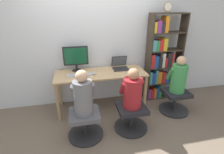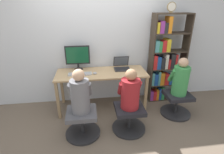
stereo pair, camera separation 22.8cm
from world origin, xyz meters
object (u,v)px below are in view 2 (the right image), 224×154
object	(u,v)px
person_at_laptop	(130,91)
office_chair_side	(177,103)
office_chair_right	(129,118)
bookshelf	(164,62)
person_near_shelf	(181,79)
keyboard	(80,74)
desk_clock	(172,7)
laptop	(122,66)
person_at_monitor	(80,94)
office_chair_left	(82,122)
desktop_monitor	(78,57)

from	to	relation	value
person_at_laptop	office_chair_side	xyz separation A→B (m)	(1.00, 0.31, -0.49)
office_chair_right	office_chair_side	bearing A→B (deg)	17.62
bookshelf	person_near_shelf	distance (m)	0.59
keyboard	desk_clock	bearing A→B (deg)	5.19
office_chair_right	desk_clock	distance (m)	2.09
laptop	person_near_shelf	distance (m)	1.12
office_chair_side	person_near_shelf	bearing A→B (deg)	90.00
keyboard	office_chair_side	xyz separation A→B (m)	(1.79, -0.37, -0.55)
person_at_monitor	person_near_shelf	bearing A→B (deg)	10.78
laptop	person_at_monitor	bearing A→B (deg)	-131.90
office_chair_left	office_chair_right	world-z (taller)	same
office_chair_left	office_chair_side	bearing A→B (deg)	10.78
office_chair_left	keyboard	bearing A→B (deg)	91.53
office_chair_left	desk_clock	bearing A→B (deg)	27.25
desktop_monitor	person_near_shelf	bearing A→B (deg)	-18.84
office_chair_left	desktop_monitor	bearing A→B (deg)	93.28
desktop_monitor	person_near_shelf	xyz separation A→B (m)	(1.82, -0.62, -0.29)
keyboard	office_chair_right	bearing A→B (deg)	-41.06
keyboard	person_at_laptop	distance (m)	1.05
keyboard	bookshelf	distance (m)	1.71
office_chair_right	keyboard	bearing A→B (deg)	138.94
laptop	desk_clock	world-z (taller)	desk_clock
keyboard	office_chair_side	size ratio (longest dim) A/B	0.76
office_chair_right	bookshelf	size ratio (longest dim) A/B	0.31
person_at_laptop	desk_clock	xyz separation A→B (m)	(0.90, 0.84, 1.20)
person_at_monitor	office_chair_side	xyz separation A→B (m)	(1.77, 0.33, -0.52)
desk_clock	office_chair_right	bearing A→B (deg)	-136.98
person_at_laptop	desk_clock	world-z (taller)	desk_clock
office_chair_right	person_near_shelf	bearing A→B (deg)	17.91
keyboard	person_near_shelf	size ratio (longest dim) A/B	0.62
desk_clock	laptop	bearing A→B (deg)	177.58
bookshelf	person_near_shelf	xyz separation A→B (m)	(0.09, -0.58, -0.12)
person_at_monitor	bookshelf	world-z (taller)	bookshelf
laptop	desk_clock	distance (m)	1.40
desk_clock	office_chair_side	world-z (taller)	desk_clock
keyboard	bookshelf	size ratio (longest dim) A/B	0.24
person_at_laptop	bookshelf	xyz separation A→B (m)	(0.91, 0.89, 0.14)
laptop	person_at_laptop	distance (m)	0.88
office_chair_left	office_chair_right	bearing A→B (deg)	1.50
office_chair_right	bookshelf	xyz separation A→B (m)	(0.91, 0.90, 0.63)
keyboard	desk_clock	world-z (taller)	desk_clock
desktop_monitor	office_chair_right	size ratio (longest dim) A/B	0.85
person_at_monitor	desk_clock	distance (m)	2.22
keyboard	desk_clock	distance (m)	2.04
person_at_laptop	person_near_shelf	xyz separation A→B (m)	(1.00, 0.32, 0.02)
keyboard	office_chair_left	distance (m)	0.90
person_near_shelf	office_chair_right	bearing A→B (deg)	-162.09
person_near_shelf	office_chair_left	bearing A→B (deg)	-169.05
bookshelf	office_chair_side	xyz separation A→B (m)	(0.09, -0.58, -0.63)
person_at_monitor	person_at_laptop	world-z (taller)	person_at_monitor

